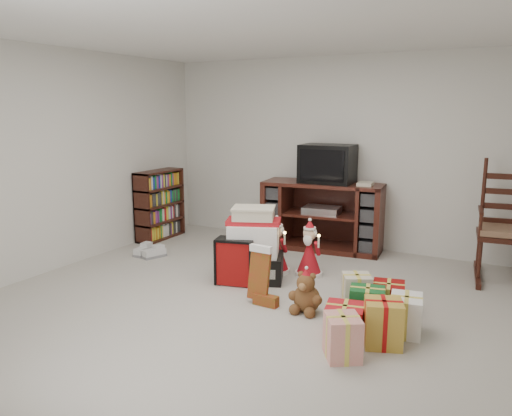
{
  "coord_description": "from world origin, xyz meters",
  "views": [
    {
      "loc": [
        2.16,
        -3.83,
        1.82
      ],
      "look_at": [
        -0.24,
        0.6,
        0.81
      ],
      "focal_mm": 35.0,
      "sensor_mm": 36.0,
      "label": 1
    }
  ],
  "objects": [
    {
      "name": "santa_figurine",
      "position": [
        0.15,
        1.11,
        0.24
      ],
      "size": [
        0.31,
        0.29,
        0.63
      ],
      "color": "#A2111B",
      "rests_on": "floor"
    },
    {
      "name": "stocking",
      "position": [
        0.04,
        0.14,
        0.28
      ],
      "size": [
        0.27,
        0.13,
        0.57
      ],
      "primitive_type": null,
      "rotation": [
        0.0,
        0.0,
        -0.05
      ],
      "color": "#0C650B",
      "rests_on": "floor"
    },
    {
      "name": "crt_television",
      "position": [
        -0.07,
        2.21,
        1.13
      ],
      "size": [
        0.68,
        0.51,
        0.49
      ],
      "rotation": [
        0.0,
        0.0,
        0.04
      ],
      "color": "black",
      "rests_on": "tv_stand"
    },
    {
      "name": "sneaker_pair",
      "position": [
        -1.9,
        0.83,
        0.05
      ],
      "size": [
        0.37,
        0.32,
        0.1
      ],
      "rotation": [
        0.0,
        0.0,
        -0.1
      ],
      "color": "silver",
      "rests_on": "floor"
    },
    {
      "name": "mrs_claus_figurine",
      "position": [
        -0.21,
        1.03,
        0.25
      ],
      "size": [
        0.31,
        0.3,
        0.64
      ],
      "color": "#A2111B",
      "rests_on": "floor"
    },
    {
      "name": "teddy_bear",
      "position": [
        0.52,
        0.15,
        0.16
      ],
      "size": [
        0.25,
        0.22,
        0.37
      ],
      "color": "brown",
      "rests_on": "floor"
    },
    {
      "name": "room",
      "position": [
        0.0,
        0.0,
        1.25
      ],
      "size": [
        5.01,
        5.01,
        2.51
      ],
      "color": "#B5B0A5",
      "rests_on": "ground"
    },
    {
      "name": "red_suitcase",
      "position": [
        -0.42,
        0.47,
        0.25
      ],
      "size": [
        0.42,
        0.28,
        0.58
      ],
      "rotation": [
        0.0,
        0.0,
        0.24
      ],
      "color": "maroon",
      "rests_on": "floor"
    },
    {
      "name": "gift_cluster",
      "position": [
        1.16,
        0.07,
        0.15
      ],
      "size": [
        0.85,
        1.24,
        0.29
      ],
      "color": "#B0141B",
      "rests_on": "floor"
    },
    {
      "name": "bookshelf",
      "position": [
        -2.34,
        1.61,
        0.47
      ],
      "size": [
        0.27,
        0.8,
        0.97
      ],
      "color": "#3E1810",
      "rests_on": "floor"
    },
    {
      "name": "rocking_chair",
      "position": [
        2.03,
        2.02,
        0.46
      ],
      "size": [
        0.64,
        0.94,
        1.34
      ],
      "rotation": [
        0.0,
        0.0,
        0.11
      ],
      "color": "#3E1810",
      "rests_on": "floor"
    },
    {
      "name": "tv_stand",
      "position": [
        -0.12,
        2.19,
        0.44
      ],
      "size": [
        1.6,
        0.72,
        0.88
      ],
      "rotation": [
        0.0,
        0.0,
        0.11
      ],
      "color": "#3F1712",
      "rests_on": "floor"
    },
    {
      "name": "gift_pile",
      "position": [
        -0.32,
        0.69,
        0.34
      ],
      "size": [
        0.75,
        0.65,
        0.78
      ],
      "rotation": [
        0.0,
        0.0,
        0.39
      ],
      "color": "black",
      "rests_on": "floor"
    }
  ]
}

